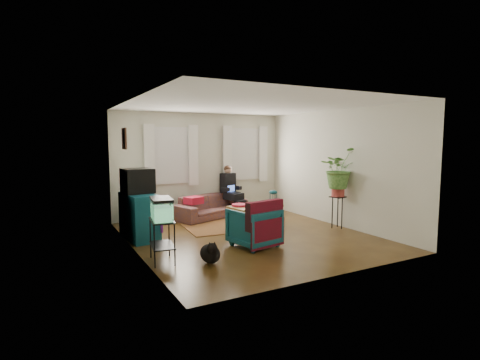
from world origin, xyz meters
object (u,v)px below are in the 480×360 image
sofa (211,203)px  coffee_table (255,216)px  side_table (141,210)px  aquarium_stand (162,241)px  plant_stand (337,212)px  armchair (254,225)px  dresser (139,216)px

sofa → coffee_table: sofa is taller
side_table → aquarium_stand: 2.87m
side_table → plant_stand: 4.42m
plant_stand → side_table: bearing=147.0°
side_table → armchair: size_ratio=0.87×
armchair → plant_stand: (2.33, 0.36, -0.04)m
coffee_table → dresser: bearing=168.0°
coffee_table → plant_stand: 1.80m
aquarium_stand → sofa: bearing=61.8°
armchair → plant_stand: 2.35m
sofa → plant_stand: sofa is taller
armchair → plant_stand: armchair is taller
dresser → aquarium_stand: bearing=-96.7°
dresser → plant_stand: size_ratio=1.42×
sofa → plant_stand: size_ratio=2.76×
side_table → sofa: bearing=-2.4°
side_table → plant_stand: (3.70, -2.41, 0.01)m
side_table → plant_stand: bearing=-33.0°
aquarium_stand → coffee_table: (2.54, 1.42, -0.10)m
dresser → armchair: 2.26m
dresser → armchair: dresser is taller
sofa → dresser: bearing=-168.2°
sofa → plant_stand: (1.99, -2.34, -0.03)m
aquarium_stand → plant_stand: 4.08m
aquarium_stand → armchair: size_ratio=0.87×
aquarium_stand → plant_stand: plant_stand is taller
aquarium_stand → side_table: bearing=91.4°
coffee_table → plant_stand: plant_stand is taller
side_table → dresser: 1.35m
aquarium_stand → dresser: bearing=98.1°
armchair → coffee_table: size_ratio=0.68×
dresser → plant_stand: (4.04, -1.11, -0.10)m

